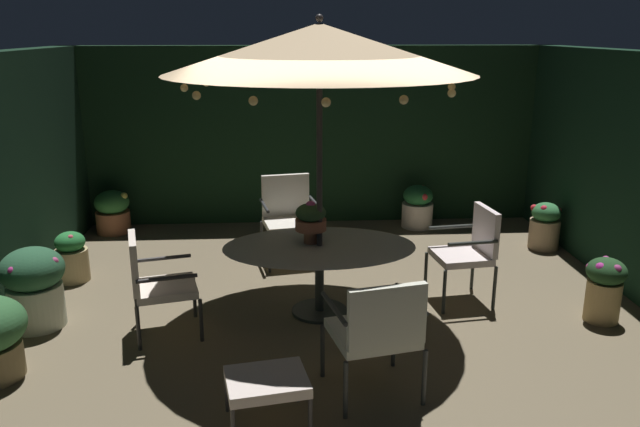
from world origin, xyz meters
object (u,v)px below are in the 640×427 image
patio_umbrella (319,49)px  ottoman_footrest (267,383)px  patio_chair_southeast (288,212)px  potted_plant_back_center (545,225)px  patio_chair_north (154,279)px  centerpiece_planter (311,219)px  patio_chair_northeast (377,328)px  potted_plant_back_right (605,287)px  potted_plant_front_corner (72,257)px  potted_plant_back_left (113,211)px  patio_dining_table (319,256)px  potted_plant_left_near (418,206)px  patio_chair_east (470,247)px  potted_plant_right_far (34,285)px

patio_umbrella → ottoman_footrest: (-0.49, -1.82, -2.23)m
patio_chair_southeast → potted_plant_back_center: 3.31m
patio_chair_north → potted_plant_back_center: 5.02m
patio_umbrella → patio_chair_north: (-1.53, -0.37, -2.01)m
centerpiece_planter → patio_chair_southeast: bearing=97.8°
patio_chair_northeast → potted_plant_back_right: 2.67m
patio_chair_southeast → potted_plant_front_corner: patio_chair_southeast is taller
ottoman_footrest → potted_plant_back_left: bearing=115.8°
patio_dining_table → patio_chair_north: size_ratio=1.95×
patio_dining_table → patio_chair_southeast: 1.58m
patio_chair_southeast → potted_plant_left_near: size_ratio=1.68×
patio_chair_east → patio_chair_southeast: (-1.84, 1.36, 0.01)m
patio_dining_table → patio_chair_northeast: patio_chair_northeast is taller
patio_umbrella → patio_chair_east: bearing=7.3°
patio_chair_north → potted_plant_front_corner: bearing=130.6°
ottoman_footrest → patio_dining_table: bearing=75.0°
potted_plant_front_corner → potted_plant_right_far: 1.15m
patio_chair_northeast → potted_plant_right_far: 3.35m
centerpiece_planter → patio_chair_north: (-1.45, -0.45, -0.41)m
patio_umbrella → patio_chair_east: size_ratio=2.87×
potted_plant_back_center → potted_plant_left_near: 1.75m
potted_plant_back_right → potted_plant_front_corner: bearing=165.9°
patio_dining_table → ottoman_footrest: size_ratio=2.94×
patio_chair_east → centerpiece_planter: bearing=-175.8°
patio_chair_northeast → potted_plant_back_center: (2.67, 3.29, -0.28)m
potted_plant_back_center → patio_dining_table: bearing=-149.9°
centerpiece_planter → patio_chair_north: bearing=-162.7°
ottoman_footrest → patio_chair_east: bearing=44.6°
potted_plant_back_center → potted_plant_front_corner: bearing=-172.7°
potted_plant_back_right → patio_chair_northeast: bearing=-153.5°
centerpiece_planter → potted_plant_back_left: bearing=134.3°
ottoman_footrest → potted_plant_front_corner: (-2.23, 2.83, -0.04)m
patio_chair_east → potted_plant_back_right: size_ratio=1.56×
potted_plant_left_near → patio_umbrella: bearing=-119.8°
patio_chair_north → ottoman_footrest: 1.79m
patio_chair_northeast → ottoman_footrest: size_ratio=1.55×
patio_chair_north → potted_plant_back_left: (-1.17, 3.14, -0.25)m
patio_dining_table → potted_plant_left_near: (1.57, 2.75, -0.29)m
patio_chair_east → potted_plant_back_left: bearing=148.9°
patio_chair_north → patio_chair_southeast: 2.30m
patio_chair_northeast → patio_chair_east: size_ratio=1.00×
patio_chair_east → patio_umbrella: bearing=-172.7°
patio_chair_northeast → potted_plant_front_corner: size_ratio=1.74×
potted_plant_back_center → potted_plant_left_near: potted_plant_left_near is taller
patio_chair_north → patio_chair_southeast: patio_chair_southeast is taller
centerpiece_planter → potted_plant_back_center: (3.09, 1.67, -0.65)m
patio_umbrella → centerpiece_planter: patio_umbrella is taller
potted_plant_back_center → potted_plant_back_left: bearing=169.9°
patio_chair_east → potted_plant_left_near: size_ratio=1.63×
patio_dining_table → potted_plant_right_far: bearing=-177.3°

